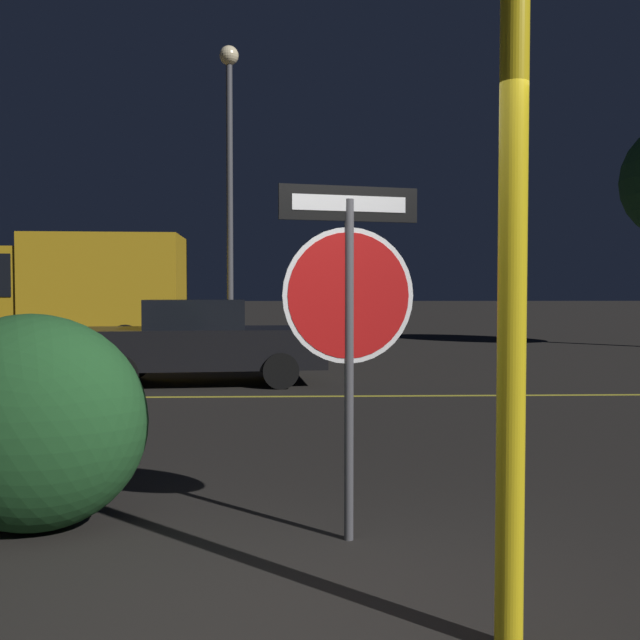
{
  "coord_description": "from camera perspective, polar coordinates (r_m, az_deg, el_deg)",
  "views": [
    {
      "loc": [
        0.19,
        -3.25,
        1.59
      ],
      "look_at": [
        0.45,
        4.2,
        1.3
      ],
      "focal_mm": 40.0,
      "sensor_mm": 36.0,
      "label": 1
    }
  ],
  "objects": [
    {
      "name": "stop_sign",
      "position": [
        4.53,
        2.34,
        2.11
      ],
      "size": [
        0.89,
        0.22,
        2.26
      ],
      "rotation": [
        0.0,
        0.0,
        0.22
      ],
      "color": "#4C4C51",
      "rests_on": "ground_plane"
    },
    {
      "name": "hedge_bush_2",
      "position": [
        5.15,
        -22.06,
        -7.62
      ],
      "size": [
        1.53,
        1.07,
        1.45
      ],
      "primitive_type": "ellipsoid",
      "color": "#1E4C23",
      "rests_on": "ground_plane"
    },
    {
      "name": "delivery_truck",
      "position": [
        18.82,
        -20.27,
        2.29
      ],
      "size": [
        6.01,
        2.78,
        3.0
      ],
      "rotation": [
        0.0,
        0.0,
        1.61
      ],
      "color": "gold",
      "rests_on": "ground_plane"
    },
    {
      "name": "street_lamp",
      "position": [
        18.46,
        -7.25,
        13.08
      ],
      "size": [
        0.48,
        0.48,
        7.74
      ],
      "color": "#4C4C51",
      "rests_on": "ground_plane"
    },
    {
      "name": "road_center_stripe",
      "position": [
        10.95,
        -2.95,
        -6.12
      ],
      "size": [
        39.11,
        0.12,
        0.01
      ],
      "primitive_type": "cube",
      "color": "gold",
      "rests_on": "ground_plane"
    },
    {
      "name": "ground_plane",
      "position": [
        3.62,
        -5.24,
        -23.86
      ],
      "size": [
        260.0,
        260.0,
        0.0
      ],
      "primitive_type": "plane",
      "color": "black"
    },
    {
      "name": "yellow_pole_right",
      "position": [
        3.24,
        15.09,
        -0.36
      ],
      "size": [
        0.13,
        0.13,
        2.9
      ],
      "primitive_type": "cylinder",
      "color": "yellow",
      "rests_on": "ground_plane"
    },
    {
      "name": "passing_car_2",
      "position": [
        12.57,
        -9.45,
        -1.72
      ],
      "size": [
        4.38,
        2.22,
        1.47
      ],
      "rotation": [
        0.0,
        0.0,
        -1.47
      ],
      "color": "black",
      "rests_on": "ground_plane"
    }
  ]
}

